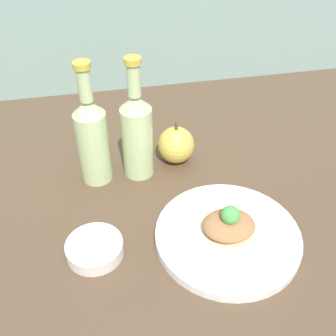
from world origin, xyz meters
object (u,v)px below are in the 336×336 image
at_px(plate, 228,235).
at_px(cider_bottle_left, 92,138).
at_px(apple, 176,145).
at_px(dipping_bowl, 95,248).
at_px(plated_food, 229,227).
at_px(cider_bottle_right, 137,133).

bearing_deg(plate, cider_bottle_left, 134.18).
distance_m(apple, dipping_bowl, 0.32).
height_order(plated_food, dipping_bowl, plated_food).
bearing_deg(plate, plated_food, -90.00).
xyz_separation_m(plate, cider_bottle_right, (-0.13, 0.24, 0.10)).
relative_size(plated_food, cider_bottle_left, 0.69).
bearing_deg(cider_bottle_left, dipping_bowl, -95.11).
bearing_deg(cider_bottle_right, apple, 16.03).
bearing_deg(plated_food, apple, 98.96).
bearing_deg(dipping_bowl, plated_food, -3.98).
bearing_deg(plated_food, cider_bottle_right, 119.67).
height_order(cider_bottle_right, dipping_bowl, cider_bottle_right).
distance_m(plate, dipping_bowl, 0.25).
relative_size(plate, cider_bottle_left, 0.99).
bearing_deg(dipping_bowl, plate, -3.98).
distance_m(plate, plated_food, 0.02).
bearing_deg(cider_bottle_left, plate, -45.82).
distance_m(cider_bottle_right, dipping_bowl, 0.26).
bearing_deg(cider_bottle_left, apple, 8.10).
relative_size(cider_bottle_right, dipping_bowl, 2.64).
height_order(cider_bottle_left, cider_bottle_right, same).
bearing_deg(apple, plate, -81.04).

